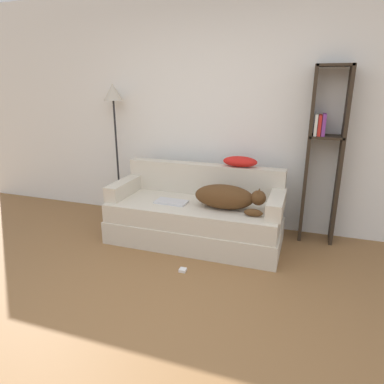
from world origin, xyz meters
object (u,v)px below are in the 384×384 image
object	(u,v)px
floor_lamp	(114,107)
power_adapter	(183,270)
dog	(227,197)
laptop	(171,202)
couch	(195,222)
throw_pillow	(240,162)
bookshelf	(324,149)

from	to	relation	value
floor_lamp	power_adapter	xyz separation A→B (m)	(1.33, -1.15, -1.39)
dog	laptop	size ratio (longest dim) A/B	2.07
couch	floor_lamp	xyz separation A→B (m)	(-1.22, 0.49, 1.18)
laptop	throw_pillow	world-z (taller)	throw_pillow
couch	power_adapter	size ratio (longest dim) A/B	29.20
dog	bookshelf	bearing A→B (deg)	32.08
bookshelf	power_adapter	bearing A→B (deg)	-135.16
laptop	power_adapter	distance (m)	0.81
dog	floor_lamp	xyz separation A→B (m)	(-1.60, 0.55, 0.82)
dog	throw_pillow	xyz separation A→B (m)	(0.04, 0.42, 0.29)
laptop	floor_lamp	distance (m)	1.47
laptop	floor_lamp	world-z (taller)	floor_lamp
laptop	throw_pillow	size ratio (longest dim) A/B	0.93
dog	throw_pillow	bearing A→B (deg)	84.92
dog	couch	bearing A→B (deg)	169.41
floor_lamp	power_adapter	bearing A→B (deg)	-40.91
dog	bookshelf	world-z (taller)	bookshelf
throw_pillow	bookshelf	distance (m)	0.88
bookshelf	floor_lamp	bearing A→B (deg)	-179.89
bookshelf	couch	bearing A→B (deg)	-158.81
floor_lamp	throw_pillow	bearing A→B (deg)	-4.83
couch	power_adapter	distance (m)	0.70
power_adapter	floor_lamp	bearing A→B (deg)	139.09
throw_pillow	floor_lamp	xyz separation A→B (m)	(-1.63, 0.14, 0.54)
dog	laptop	world-z (taller)	dog
floor_lamp	power_adapter	distance (m)	2.24
power_adapter	throw_pillow	bearing A→B (deg)	73.22
dog	bookshelf	size ratio (longest dim) A/B	0.39
couch	throw_pillow	size ratio (longest dim) A/B	4.93
dog	throw_pillow	world-z (taller)	throw_pillow
bookshelf	floor_lamp	xyz separation A→B (m)	(-2.49, -0.00, 0.38)
throw_pillow	power_adapter	distance (m)	1.35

